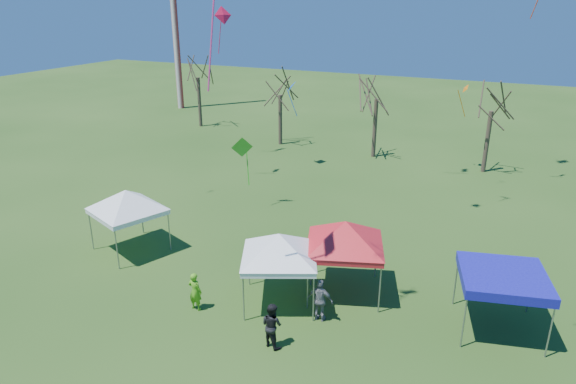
% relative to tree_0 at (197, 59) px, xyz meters
% --- Properties ---
extents(ground, '(140.00, 140.00, 0.00)m').
position_rel_tree_0_xyz_m(ground, '(20.85, -27.38, -6.49)').
color(ground, '#244616').
rests_on(ground, ground).
extents(tree_0, '(3.83, 3.83, 8.44)m').
position_rel_tree_0_xyz_m(tree_0, '(0.00, 0.00, 0.00)').
color(tree_0, '#3D2D21').
rests_on(tree_0, ground).
extents(tree_1, '(3.42, 3.42, 7.54)m').
position_rel_tree_0_xyz_m(tree_1, '(10.08, -2.73, -0.70)').
color(tree_1, '#3D2D21').
rests_on(tree_1, ground).
extents(tree_2, '(3.71, 3.71, 8.18)m').
position_rel_tree_0_xyz_m(tree_2, '(18.48, -3.01, -0.20)').
color(tree_2, '#3D2D21').
rests_on(tree_2, ground).
extents(tree_3, '(3.59, 3.59, 7.91)m').
position_rel_tree_0_xyz_m(tree_3, '(26.88, -3.34, -0.41)').
color(tree_3, '#3D2D21').
rests_on(tree_3, ground).
extents(tent_white_west, '(3.93, 3.93, 3.72)m').
position_rel_tree_0_xyz_m(tent_white_west, '(11.94, -24.01, -3.48)').
color(tent_white_west, gray).
rests_on(tent_white_west, ground).
extents(tent_white_mid, '(3.86, 3.86, 3.63)m').
position_rel_tree_0_xyz_m(tent_white_mid, '(20.76, -25.16, -3.56)').
color(tent_white_mid, gray).
rests_on(tent_white_mid, ground).
extents(tent_red, '(4.14, 4.14, 3.85)m').
position_rel_tree_0_xyz_m(tent_red, '(22.92, -23.29, -3.38)').
color(tent_red, gray).
rests_on(tent_red, ground).
extents(tent_blue, '(3.71, 3.71, 2.42)m').
position_rel_tree_0_xyz_m(tent_blue, '(29.14, -23.37, -4.26)').
color(tent_blue, gray).
rests_on(tent_blue, ground).
extents(person_dark, '(1.00, 0.88, 1.74)m').
position_rel_tree_0_xyz_m(person_dark, '(21.77, -27.88, -5.61)').
color(person_dark, black).
rests_on(person_dark, ground).
extents(person_grey, '(1.06, 0.47, 1.79)m').
position_rel_tree_0_xyz_m(person_grey, '(22.79, -25.67, -5.59)').
color(person_grey, slate).
rests_on(person_grey, ground).
extents(person_green, '(0.62, 0.43, 1.66)m').
position_rel_tree_0_xyz_m(person_green, '(17.90, -27.08, -5.66)').
color(person_green, '#53A61A').
rests_on(person_green, ground).
extents(kite_22, '(0.86, 0.92, 2.44)m').
position_rel_tree_0_xyz_m(kite_22, '(24.96, -3.66, -0.61)').
color(kite_22, orange).
rests_on(kite_22, ground).
extents(kite_13, '(0.98, 1.23, 2.70)m').
position_rel_tree_0_xyz_m(kite_13, '(13.52, -8.02, -0.53)').
color(kite_13, blue).
rests_on(kite_13, ground).
extents(kite_1, '(0.91, 0.80, 2.15)m').
position_rel_tree_0_xyz_m(kite_1, '(18.22, -23.47, -0.52)').
color(kite_1, '#259E18').
rests_on(kite_1, ground).
extents(kite_2, '(1.20, 1.44, 3.43)m').
position_rel_tree_0_xyz_m(kite_2, '(7.93, -7.83, 4.26)').
color(kite_2, red).
rests_on(kite_2, ground).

